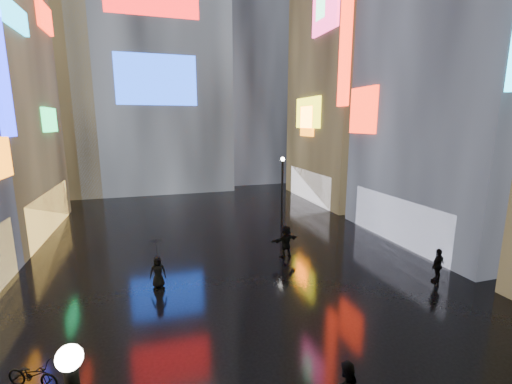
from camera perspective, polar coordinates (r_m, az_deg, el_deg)
name	(u,v)px	position (r m, az deg, el deg)	size (l,w,h in m)	color
ground	(220,244)	(22.49, -6.01, -8.65)	(140.00, 140.00, 0.00)	black
building_right_mid	(482,1)	(27.64, 33.49, 24.97)	(10.28, 13.70, 30.00)	black
building_right_far	(359,57)	(37.15, 16.80, 20.71)	(10.28, 12.00, 28.00)	black
tower_main	(151,6)	(46.69, -17.11, 27.54)	(16.00, 14.20, 42.00)	black
tower_flank_right	(246,52)	(49.39, -1.62, 22.30)	(12.00, 12.00, 34.00)	black
tower_flank_left	(47,72)	(44.27, -31.46, 16.71)	(10.00, 10.00, 26.00)	black
lamp_far	(282,187)	(25.95, 4.40, 0.85)	(0.30, 0.30, 5.20)	black
pedestrian_3	(438,265)	(19.34, 28.05, -10.71)	(1.00, 0.42, 1.70)	black
pedestrian_4	(158,272)	(17.27, -16.03, -12.70)	(0.75, 0.49, 1.53)	black
pedestrian_5	(286,241)	(20.12, 5.01, -8.21)	(1.76, 0.56, 1.90)	black
umbrella_2	(156,248)	(16.82, -16.26, -8.92)	(0.98, 1.00, 0.90)	black
bicycle	(33,375)	(13.18, -33.21, -24.11)	(0.57, 1.63, 0.86)	black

